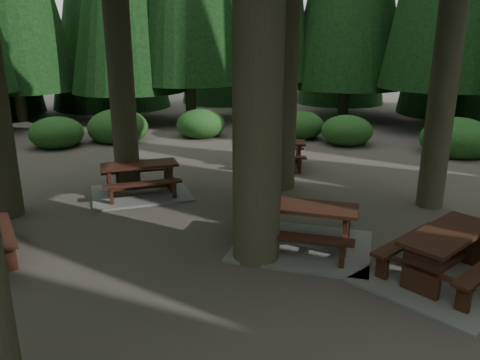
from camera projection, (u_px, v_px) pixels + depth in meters
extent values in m
plane|color=#4C443E|center=(214.00, 267.00, 8.14)|extent=(80.00, 80.00, 0.00)
cube|color=gray|center=(442.00, 278.00, 7.72)|extent=(3.21, 3.05, 0.05)
cube|color=black|center=(448.00, 233.00, 7.49)|extent=(2.08, 1.64, 0.07)
cube|color=black|center=(408.00, 240.00, 8.05)|extent=(1.84, 1.21, 0.05)
cube|color=black|center=(421.00, 273.00, 7.11)|extent=(0.37, 0.56, 0.79)
cube|color=black|center=(422.00, 269.00, 7.09)|extent=(0.86, 1.41, 0.07)
cube|color=black|center=(466.00, 244.00, 8.12)|extent=(0.37, 0.56, 0.79)
cube|color=black|center=(466.00, 240.00, 8.10)|extent=(0.86, 1.41, 0.07)
cube|color=black|center=(443.00, 268.00, 7.67)|extent=(1.46, 0.89, 0.09)
cube|color=black|center=(5.00, 230.00, 8.50)|extent=(0.84, 1.88, 0.05)
cube|color=gray|center=(141.00, 193.00, 11.91)|extent=(2.57, 2.20, 0.05)
cube|color=black|center=(139.00, 165.00, 11.70)|extent=(1.93, 0.91, 0.06)
cube|color=black|center=(137.00, 170.00, 12.35)|extent=(1.89, 0.44, 0.05)
cube|color=black|center=(143.00, 184.00, 11.22)|extent=(1.89, 0.44, 0.05)
cube|color=black|center=(110.00, 183.00, 11.59)|extent=(0.14, 0.58, 0.75)
cube|color=black|center=(109.00, 181.00, 11.57)|extent=(0.23, 1.51, 0.06)
cube|color=black|center=(170.00, 178.00, 12.03)|extent=(0.14, 0.58, 0.75)
cube|color=black|center=(170.00, 175.00, 12.02)|extent=(0.23, 1.51, 0.06)
cube|color=black|center=(141.00, 187.00, 11.87)|extent=(1.56, 0.24, 0.08)
cube|color=black|center=(275.00, 143.00, 14.23)|extent=(1.97, 1.19, 0.06)
cube|color=black|center=(274.00, 148.00, 14.90)|extent=(1.84, 0.74, 0.05)
cube|color=black|center=(275.00, 157.00, 13.73)|extent=(1.84, 0.74, 0.05)
cube|color=black|center=(251.00, 155.00, 14.38)|extent=(0.23, 0.56, 0.74)
cube|color=black|center=(251.00, 153.00, 14.37)|extent=(0.48, 1.45, 0.06)
cube|color=black|center=(299.00, 156.00, 14.30)|extent=(0.23, 0.56, 0.74)
cube|color=black|center=(299.00, 154.00, 14.28)|extent=(0.48, 1.45, 0.06)
cube|color=black|center=(274.00, 161.00, 14.40)|extent=(1.50, 0.49, 0.08)
cube|color=gray|center=(302.00, 246.00, 8.90)|extent=(3.21, 3.04, 0.05)
cube|color=black|center=(304.00, 207.00, 8.66)|extent=(2.10, 1.62, 0.07)
cube|color=black|center=(308.00, 211.00, 9.36)|extent=(1.86, 1.19, 0.05)
cube|color=black|center=(297.00, 237.00, 8.16)|extent=(1.86, 1.19, 0.05)
cube|color=black|center=(262.00, 224.00, 9.00)|extent=(0.37, 0.57, 0.79)
cube|color=black|center=(262.00, 220.00, 8.98)|extent=(0.84, 1.44, 0.07)
cube|color=black|center=(346.00, 233.00, 8.57)|extent=(0.37, 0.57, 0.79)
cube|color=black|center=(346.00, 229.00, 8.55)|extent=(0.84, 1.44, 0.07)
cube|color=black|center=(302.00, 238.00, 8.85)|extent=(1.48, 0.87, 0.09)
ellipsoid|color=#1F551D|center=(456.00, 142.00, 15.97)|extent=(2.42, 2.42, 1.49)
ellipsoid|color=#1F551D|center=(347.00, 133.00, 17.45)|extent=(1.90, 1.90, 1.17)
ellipsoid|color=#1F551D|center=(301.00, 128.00, 18.57)|extent=(1.84, 1.84, 1.13)
ellipsoid|color=#1F551D|center=(201.00, 127.00, 18.80)|extent=(1.95, 1.95, 1.20)
ellipsoid|color=#1F551D|center=(118.00, 130.00, 18.10)|extent=(2.31, 2.31, 1.42)
ellipsoid|color=#1F551D|center=(57.00, 136.00, 17.06)|extent=(1.93, 1.93, 1.19)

